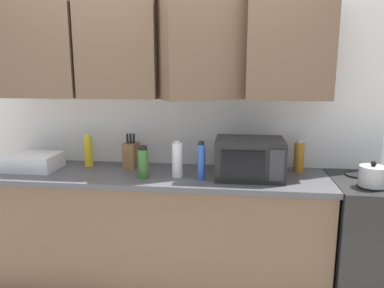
{
  "coord_description": "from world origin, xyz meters",
  "views": [
    {
      "loc": [
        0.57,
        -2.89,
        1.66
      ],
      "look_at": [
        0.24,
        -0.25,
        1.12
      ],
      "focal_mm": 34.36,
      "sensor_mm": 36.0,
      "label": 1
    }
  ],
  "objects_px": {
    "kettle": "(372,176)",
    "bottle_blue_cleaner": "(201,161)",
    "microwave": "(249,158)",
    "dish_rack": "(34,162)",
    "bottle_green_oil": "(143,163)",
    "bottle_amber_vinegar": "(299,157)",
    "bottle_white_jar": "(177,160)",
    "knife_block": "(131,155)",
    "bottle_yellow_mustard": "(88,151)",
    "stove_range": "(383,242)"
  },
  "relations": [
    {
      "from": "dish_rack",
      "to": "bottle_blue_cleaner",
      "type": "xyz_separation_m",
      "value": [
        1.32,
        -0.12,
        0.07
      ]
    },
    {
      "from": "knife_block",
      "to": "bottle_yellow_mustard",
      "type": "distance_m",
      "value": 0.36
    },
    {
      "from": "microwave",
      "to": "bottle_yellow_mustard",
      "type": "xyz_separation_m",
      "value": [
        -1.27,
        0.17,
        -0.02
      ]
    },
    {
      "from": "bottle_yellow_mustard",
      "to": "bottle_blue_cleaner",
      "type": "xyz_separation_m",
      "value": [
        0.93,
        -0.27,
        0.01
      ]
    },
    {
      "from": "bottle_yellow_mustard",
      "to": "dish_rack",
      "type": "bearing_deg",
      "value": -159.01
    },
    {
      "from": "stove_range",
      "to": "bottle_amber_vinegar",
      "type": "height_order",
      "value": "bottle_amber_vinegar"
    },
    {
      "from": "stove_range",
      "to": "knife_block",
      "type": "xyz_separation_m",
      "value": [
        -1.87,
        0.15,
        0.55
      ]
    },
    {
      "from": "stove_range",
      "to": "kettle",
      "type": "bearing_deg",
      "value": -140.53
    },
    {
      "from": "bottle_blue_cleaner",
      "to": "dish_rack",
      "type": "bearing_deg",
      "value": 174.89
    },
    {
      "from": "dish_rack",
      "to": "bottle_green_oil",
      "type": "xyz_separation_m",
      "value": [
        0.9,
        -0.12,
        0.05
      ]
    },
    {
      "from": "knife_block",
      "to": "bottle_blue_cleaner",
      "type": "distance_m",
      "value": 0.62
    },
    {
      "from": "microwave",
      "to": "dish_rack",
      "type": "bearing_deg",
      "value": 179.34
    },
    {
      "from": "stove_range",
      "to": "bottle_blue_cleaner",
      "type": "height_order",
      "value": "bottle_blue_cleaner"
    },
    {
      "from": "kettle",
      "to": "bottle_yellow_mustard",
      "type": "bearing_deg",
      "value": 171.49
    },
    {
      "from": "stove_range",
      "to": "bottle_white_jar",
      "type": "xyz_separation_m",
      "value": [
        -1.48,
        -0.05,
        0.57
      ]
    },
    {
      "from": "bottle_blue_cleaner",
      "to": "bottle_white_jar",
      "type": "bearing_deg",
      "value": 163.76
    },
    {
      "from": "dish_rack",
      "to": "bottle_green_oil",
      "type": "relative_size",
      "value": 1.63
    },
    {
      "from": "dish_rack",
      "to": "knife_block",
      "type": "distance_m",
      "value": 0.76
    },
    {
      "from": "bottle_yellow_mustard",
      "to": "microwave",
      "type": "bearing_deg",
      "value": -7.52
    },
    {
      "from": "bottle_amber_vinegar",
      "to": "bottle_blue_cleaner",
      "type": "relative_size",
      "value": 0.91
    },
    {
      "from": "knife_block",
      "to": "bottle_blue_cleaner",
      "type": "xyz_separation_m",
      "value": [
        0.57,
        -0.25,
        0.03
      ]
    },
    {
      "from": "kettle",
      "to": "bottle_blue_cleaner",
      "type": "height_order",
      "value": "bottle_blue_cleaner"
    },
    {
      "from": "bottle_amber_vinegar",
      "to": "dish_rack",
      "type": "bearing_deg",
      "value": -175.3
    },
    {
      "from": "kettle",
      "to": "bottle_blue_cleaner",
      "type": "distance_m",
      "value": 1.13
    },
    {
      "from": "stove_range",
      "to": "microwave",
      "type": "xyz_separation_m",
      "value": [
        -0.96,
        0.0,
        0.59
      ]
    },
    {
      "from": "bottle_amber_vinegar",
      "to": "bottle_yellow_mustard",
      "type": "distance_m",
      "value": 1.64
    },
    {
      "from": "knife_block",
      "to": "bottle_green_oil",
      "type": "bearing_deg",
      "value": -57.91
    },
    {
      "from": "stove_range",
      "to": "dish_rack",
      "type": "bearing_deg",
      "value": 179.56
    },
    {
      "from": "bottle_white_jar",
      "to": "stove_range",
      "type": "bearing_deg",
      "value": 1.79
    },
    {
      "from": "bottle_green_oil",
      "to": "bottle_amber_vinegar",
      "type": "bearing_deg",
      "value": 14.53
    },
    {
      "from": "bottle_amber_vinegar",
      "to": "bottle_white_jar",
      "type": "relative_size",
      "value": 0.95
    },
    {
      "from": "bottle_amber_vinegar",
      "to": "stove_range",
      "type": "bearing_deg",
      "value": -17.63
    },
    {
      "from": "microwave",
      "to": "bottle_green_oil",
      "type": "bearing_deg",
      "value": -171.99
    },
    {
      "from": "knife_block",
      "to": "bottle_white_jar",
      "type": "distance_m",
      "value": 0.44
    },
    {
      "from": "kettle",
      "to": "microwave",
      "type": "relative_size",
      "value": 0.35
    },
    {
      "from": "bottle_amber_vinegar",
      "to": "microwave",
      "type": "bearing_deg",
      "value": -153.6
    },
    {
      "from": "bottle_amber_vinegar",
      "to": "bottle_blue_cleaner",
      "type": "height_order",
      "value": "bottle_blue_cleaner"
    },
    {
      "from": "bottle_amber_vinegar",
      "to": "bottle_yellow_mustard",
      "type": "bearing_deg",
      "value": -179.35
    },
    {
      "from": "bottle_blue_cleaner",
      "to": "bottle_green_oil",
      "type": "bearing_deg",
      "value": -179.08
    },
    {
      "from": "bottle_amber_vinegar",
      "to": "bottle_white_jar",
      "type": "distance_m",
      "value": 0.92
    },
    {
      "from": "stove_range",
      "to": "knife_block",
      "type": "distance_m",
      "value": 1.96
    },
    {
      "from": "microwave",
      "to": "knife_block",
      "type": "height_order",
      "value": "microwave"
    },
    {
      "from": "bottle_green_oil",
      "to": "knife_block",
      "type": "bearing_deg",
      "value": 122.09
    },
    {
      "from": "microwave",
      "to": "dish_rack",
      "type": "distance_m",
      "value": 1.66
    },
    {
      "from": "microwave",
      "to": "kettle",
      "type": "bearing_deg",
      "value": -10.09
    },
    {
      "from": "stove_range",
      "to": "bottle_amber_vinegar",
      "type": "relative_size",
      "value": 3.65
    },
    {
      "from": "microwave",
      "to": "bottle_amber_vinegar",
      "type": "height_order",
      "value": "microwave"
    },
    {
      "from": "microwave",
      "to": "dish_rack",
      "type": "xyz_separation_m",
      "value": [
        -1.65,
        0.02,
        -0.08
      ]
    },
    {
      "from": "kettle",
      "to": "bottle_amber_vinegar",
      "type": "bearing_deg",
      "value": 141.98
    },
    {
      "from": "bottle_green_oil",
      "to": "bottle_blue_cleaner",
      "type": "relative_size",
      "value": 0.85
    }
  ]
}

